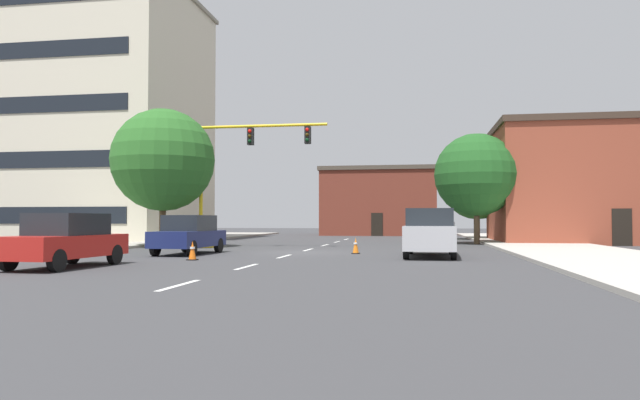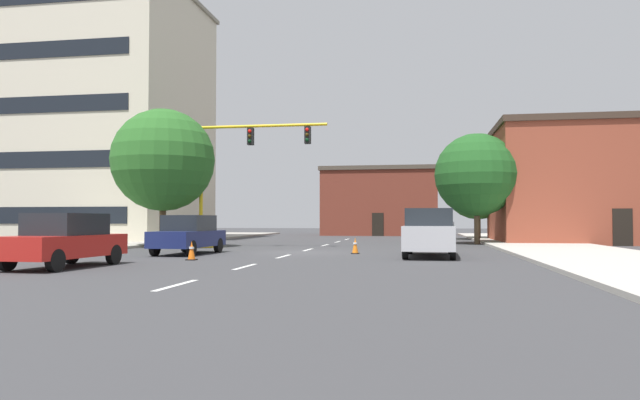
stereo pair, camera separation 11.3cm
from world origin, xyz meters
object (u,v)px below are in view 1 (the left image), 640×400
sedan_red_mid_left (66,240)px  tree_right_far (477,185)px  traffic_cone_roadside_a (192,251)px  pickup_truck_silver (430,233)px  sedan_navy_near_left (189,234)px  traffic_cone_roadside_b (356,246)px  traffic_signal_gantry (218,208)px  tree_right_mid (476,175)px  tree_left_near (163,160)px

sedan_red_mid_left → tree_right_far: bearing=61.9°
tree_right_far → traffic_cone_roadside_a: 29.12m
pickup_truck_silver → sedan_navy_near_left: 10.61m
sedan_navy_near_left → traffic_cone_roadside_b: (7.33, 1.49, -0.53)m
sedan_red_mid_left → traffic_cone_roadside_a: sedan_red_mid_left is taller
traffic_signal_gantry → tree_right_far: bearing=44.8°
tree_right_far → pickup_truck_silver: tree_right_far is taller
tree_right_mid → sedan_navy_near_left: size_ratio=1.53×
traffic_signal_gantry → tree_right_mid: tree_right_mid is taller
tree_right_far → traffic_cone_roadside_a: (-13.07, -25.73, -3.92)m
tree_left_near → sedan_red_mid_left: tree_left_near is taller
tree_right_mid → tree_right_far: size_ratio=1.00×
tree_left_near → tree_right_far: (18.53, 16.41, -0.57)m
sedan_navy_near_left → traffic_signal_gantry: bearing=98.2°
pickup_truck_silver → traffic_cone_roadside_a: (-8.96, -3.59, -0.61)m
tree_right_far → traffic_cone_roadside_b: bearing=-109.8°
tree_right_far → sedan_red_mid_left: tree_right_far is taller
traffic_cone_roadside_a → sedan_navy_near_left: bearing=113.9°
tree_right_far → sedan_navy_near_left: (-14.72, -22.01, -3.39)m
pickup_truck_silver → sedan_red_mid_left: size_ratio=1.19×
tree_left_near → traffic_cone_roadside_a: tree_left_near is taller
traffic_cone_roadside_a → traffic_cone_roadside_b: 7.71m
tree_right_mid → traffic_cone_roadside_b: (-6.45, -11.63, -4.01)m
traffic_signal_gantry → tree_right_mid: (14.72, 6.65, 2.19)m
traffic_signal_gantry → tree_left_near: (-2.87, -0.88, 2.66)m
tree_right_far → sedan_red_mid_left: 33.76m
traffic_signal_gantry → tree_right_far: tree_right_far is taller
pickup_truck_silver → traffic_cone_roadside_a: 9.67m
sedan_navy_near_left → traffic_cone_roadside_b: 7.50m
traffic_signal_gantry → sedan_red_mid_left: bearing=-90.6°
sedan_navy_near_left → sedan_red_mid_left: same height
traffic_signal_gantry → sedan_navy_near_left: 6.67m
pickup_truck_silver → sedan_navy_near_left: pickup_truck_silver is taller
traffic_signal_gantry → tree_right_mid: size_ratio=1.16×
tree_right_mid → tree_right_far: tree_right_far is taller
tree_left_near → tree_right_far: tree_left_near is taller
tree_right_far → sedan_navy_near_left: 26.69m
tree_right_mid → traffic_cone_roadside_a: 21.14m
tree_right_far → traffic_cone_roadside_a: size_ratio=9.54×
pickup_truck_silver → traffic_cone_roadside_b: 3.70m
traffic_signal_gantry → tree_left_near: tree_left_near is taller
sedan_red_mid_left → tree_left_near: bearing=101.6°
traffic_cone_roadside_a → traffic_signal_gantry: bearing=104.2°
tree_left_near → pickup_truck_silver: size_ratio=1.41×
tree_right_mid → traffic_cone_roadside_a: (-12.14, -16.84, -4.01)m
tree_right_mid → traffic_cone_roadside_b: tree_right_mid is taller
tree_left_near → traffic_cone_roadside_b: 12.69m
traffic_signal_gantry → tree_left_near: size_ratio=1.05×
tree_right_mid → sedan_red_mid_left: (-14.87, -20.75, -3.48)m
sedan_navy_near_left → tree_left_near: bearing=124.2°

